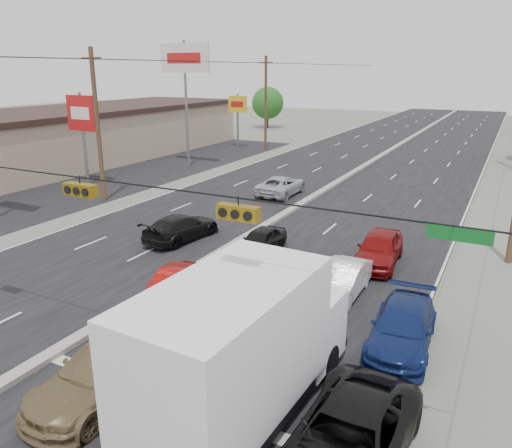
# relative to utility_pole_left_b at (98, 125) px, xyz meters

# --- Properties ---
(ground) EXTENTS (200.00, 200.00, 0.00)m
(ground) POSITION_rel_utility_pole_left_b_xyz_m (12.50, -15.00, -5.11)
(ground) COLOR #606356
(ground) RESTS_ON ground
(road_surface) EXTENTS (20.00, 160.00, 0.02)m
(road_surface) POSITION_rel_utility_pole_left_b_xyz_m (12.50, 15.00, -5.11)
(road_surface) COLOR black
(road_surface) RESTS_ON ground
(center_median) EXTENTS (0.50, 160.00, 0.20)m
(center_median) POSITION_rel_utility_pole_left_b_xyz_m (12.50, 15.00, -5.01)
(center_median) COLOR gray
(center_median) RESTS_ON ground
(strip_mall) EXTENTS (12.00, 42.00, 4.60)m
(strip_mall) POSITION_rel_utility_pole_left_b_xyz_m (-13.50, 10.00, -2.81)
(strip_mall) COLOR tan
(strip_mall) RESTS_ON ground
(parking_lot) EXTENTS (10.00, 42.00, 0.02)m
(parking_lot) POSITION_rel_utility_pole_left_b_xyz_m (-4.50, 10.00, -5.11)
(parking_lot) COLOR black
(parking_lot) RESTS_ON ground
(utility_pole_left_b) EXTENTS (1.60, 0.30, 10.00)m
(utility_pole_left_b) POSITION_rel_utility_pole_left_b_xyz_m (0.00, 0.00, 0.00)
(utility_pole_left_b) COLOR #422D1E
(utility_pole_left_b) RESTS_ON ground
(utility_pole_left_c) EXTENTS (1.60, 0.30, 10.00)m
(utility_pole_left_c) POSITION_rel_utility_pole_left_b_xyz_m (0.00, 25.00, 0.00)
(utility_pole_left_c) COLOR #422D1E
(utility_pole_left_c) RESTS_ON ground
(traffic_signals) EXTENTS (25.00, 0.30, 0.54)m
(traffic_signals) POSITION_rel_utility_pole_left_b_xyz_m (13.90, -15.00, 0.39)
(traffic_signals) COLOR black
(traffic_signals) RESTS_ON ground
(pole_sign_mid) EXTENTS (2.60, 0.25, 7.00)m
(pole_sign_mid) POSITION_rel_utility_pole_left_b_xyz_m (-4.50, 3.00, 0.01)
(pole_sign_mid) COLOR slate
(pole_sign_mid) RESTS_ON ground
(pole_sign_billboard) EXTENTS (5.00, 0.25, 11.00)m
(pole_sign_billboard) POSITION_rel_utility_pole_left_b_xyz_m (-2.00, 13.00, 3.76)
(pole_sign_billboard) COLOR slate
(pole_sign_billboard) RESTS_ON ground
(pole_sign_far) EXTENTS (2.20, 0.25, 6.00)m
(pole_sign_far) POSITION_rel_utility_pole_left_b_xyz_m (-3.50, 25.00, -0.70)
(pole_sign_far) COLOR slate
(pole_sign_far) RESTS_ON ground
(tree_left_far) EXTENTS (4.80, 4.80, 6.12)m
(tree_left_far) POSITION_rel_utility_pole_left_b_xyz_m (-9.50, 45.00, -1.39)
(tree_left_far) COLOR #382619
(tree_left_far) RESTS_ON ground
(box_truck) EXTENTS (3.14, 7.99, 3.99)m
(box_truck) POSITION_rel_utility_pole_left_b_xyz_m (19.19, -15.17, -3.06)
(box_truck) COLOR black
(box_truck) RESTS_ON ground
(tan_sedan) EXTENTS (2.12, 5.17, 1.50)m
(tan_sedan) POSITION_rel_utility_pole_left_b_xyz_m (15.40, -16.01, -4.36)
(tan_sedan) COLOR brown
(tan_sedan) RESTS_ON ground
(red_sedan) EXTENTS (2.02, 4.39, 1.39)m
(red_sedan) POSITION_rel_utility_pole_left_b_xyz_m (13.90, -10.82, -4.41)
(red_sedan) COLOR #960B09
(red_sedan) RESTS_ON ground
(black_suv) EXTENTS (2.54, 5.31, 1.46)m
(black_suv) POSITION_rel_utility_pole_left_b_xyz_m (22.10, -15.63, -4.38)
(black_suv) COLOR black
(black_suv) RESTS_ON ground
(queue_car_a) EXTENTS (1.58, 3.64, 1.22)m
(queue_car_a) POSITION_rel_utility_pole_left_b_xyz_m (14.13, -4.21, -4.50)
(queue_car_a) COLOR black
(queue_car_a) RESTS_ON ground
(queue_car_b) EXTENTS (1.42, 4.02, 1.32)m
(queue_car_b) POSITION_rel_utility_pole_left_b_xyz_m (19.20, -7.07, -4.45)
(queue_car_b) COLOR white
(queue_car_b) RESTS_ON ground
(queue_car_d) EXTENTS (2.18, 4.77, 1.35)m
(queue_car_d) POSITION_rel_utility_pole_left_b_xyz_m (22.10, -9.82, -4.43)
(queue_car_d) COLOR navy
(queue_car_d) RESTS_ON ground
(queue_car_e) EXTENTS (2.09, 4.58, 1.52)m
(queue_car_e) POSITION_rel_utility_pole_left_b_xyz_m (19.64, -3.02, -4.35)
(queue_car_e) COLOR maroon
(queue_car_e) RESTS_ON ground
(oncoming_near) EXTENTS (2.45, 4.85, 1.35)m
(oncoming_near) POSITION_rel_utility_pole_left_b_xyz_m (9.55, -4.34, -4.43)
(oncoming_near) COLOR black
(oncoming_near) RESTS_ON ground
(oncoming_far) EXTENTS (2.40, 5.00, 1.38)m
(oncoming_far) POSITION_rel_utility_pole_left_b_xyz_m (10.13, 6.99, -4.42)
(oncoming_far) COLOR #B1B4B9
(oncoming_far) RESTS_ON ground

